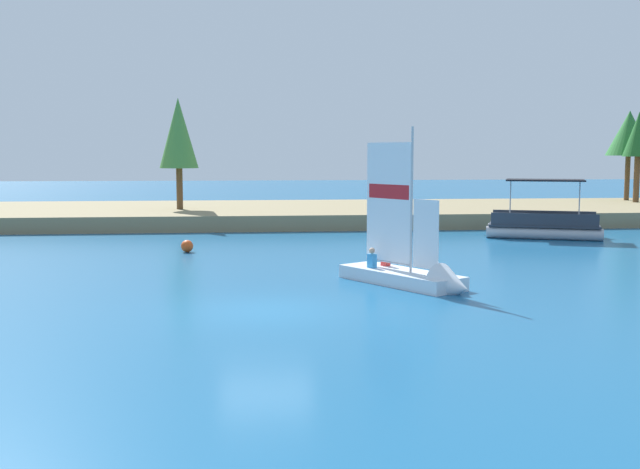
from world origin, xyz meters
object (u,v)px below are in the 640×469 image
object	(u,v)px
sailboat	(419,275)
shoreline_tree_centre	(639,136)
shoreline_tree_midleft	(178,134)
channel_buoy	(187,246)
pontoon_boat	(544,224)
shoreline_tree_midright	(629,134)

from	to	relation	value
sailboat	shoreline_tree_centre	bearing A→B (deg)	108.01
shoreline_tree_midleft	shoreline_tree_centre	bearing A→B (deg)	6.48
shoreline_tree_midleft	channel_buoy	world-z (taller)	shoreline_tree_midleft
sailboat	channel_buoy	bearing A→B (deg)	-172.18
shoreline_tree_midleft	shoreline_tree_centre	xyz separation A→B (m)	(30.88, 3.50, 0.05)
shoreline_tree_midleft	pontoon_boat	xyz separation A→B (m)	(18.92, -9.58, -4.73)
channel_buoy	shoreline_tree_midright	bearing A→B (deg)	32.67
sailboat	channel_buoy	world-z (taller)	sailboat
shoreline_tree_midleft	shoreline_tree_midright	bearing A→B (deg)	10.33
shoreline_tree_midright	pontoon_boat	size ratio (longest dim) A/B	1.08
shoreline_tree_centre	channel_buoy	world-z (taller)	shoreline_tree_centre
sailboat	channel_buoy	size ratio (longest dim) A/B	10.50
shoreline_tree_midleft	shoreline_tree_midright	distance (m)	31.88
pontoon_boat	channel_buoy	world-z (taller)	pontoon_boat
pontoon_boat	channel_buoy	size ratio (longest dim) A/B	11.35
shoreline_tree_centre	shoreline_tree_midright	bearing A→B (deg)	77.51
shoreline_tree_midright	sailboat	distance (m)	36.33
sailboat	shoreline_tree_midleft	bearing A→B (deg)	169.73
shoreline_tree_midleft	shoreline_tree_centre	world-z (taller)	shoreline_tree_midleft
shoreline_tree_midleft	sailboat	size ratio (longest dim) A/B	1.21
shoreline_tree_midleft	channel_buoy	bearing A→B (deg)	-83.81
pontoon_boat	channel_buoy	distance (m)	17.89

